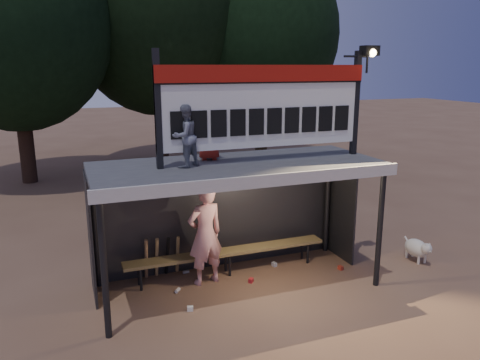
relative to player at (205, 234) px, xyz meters
The scene contains 13 objects.
ground 1.13m from the player, 32.61° to the right, with size 80.00×80.00×0.00m, color brown.
player is the anchor object (origin of this frame).
child_a 1.96m from the player, 139.73° to the right, with size 0.50×0.39×1.03m, color slate.
child_b 1.86m from the player, 37.11° to the left, with size 0.47×0.31×0.97m, color maroon.
dugout_shelter 1.03m from the player, ahead, with size 5.10×2.08×2.32m.
scoreboard_assembly 2.62m from the player, 17.44° to the right, with size 4.10×0.27×1.99m.
bench 0.76m from the player, 23.62° to the left, with size 4.00×0.35×0.48m.
tree_left 11.25m from the player, 109.84° to the left, with size 6.46×6.46×9.27m.
tree_mid 12.42m from the player, 82.30° to the left, with size 7.22×7.22×10.36m.
tree_right 12.32m from the player, 61.56° to the left, with size 6.08×6.08×8.72m.
dog 4.48m from the player, ahead, with size 0.36×0.81×0.49m.
bats 1.01m from the player, 145.37° to the left, with size 0.68×0.35×0.84m.
litter 1.09m from the player, 15.26° to the right, with size 3.37×1.50×0.08m.
Camera 1 is at (-2.78, -7.44, 3.96)m, focal length 35.00 mm.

